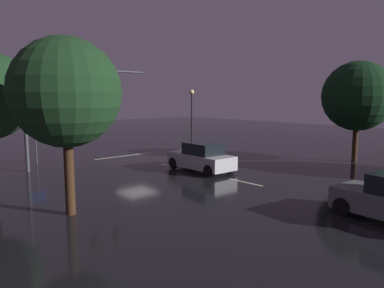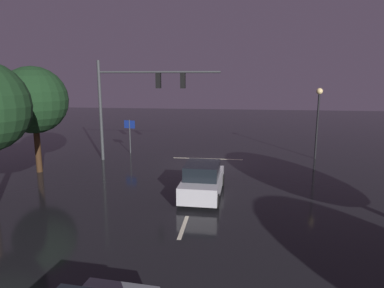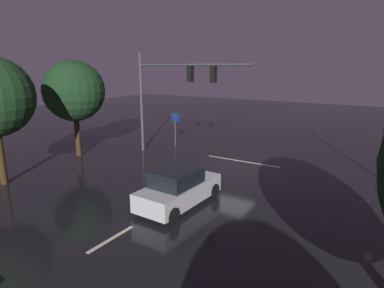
{
  "view_description": "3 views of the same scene",
  "coord_description": "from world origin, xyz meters",
  "px_view_note": "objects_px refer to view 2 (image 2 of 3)",
  "views": [
    {
      "loc": [
        14.56,
        21.96,
        4.4
      ],
      "look_at": [
        -1.13,
        4.64,
        1.4
      ],
      "focal_mm": 34.39,
      "sensor_mm": 36.0,
      "label": 1
    },
    {
      "loc": [
        -1.96,
        22.62,
        5.86
      ],
      "look_at": [
        0.4,
        4.16,
        2.2
      ],
      "focal_mm": 32.33,
      "sensor_mm": 36.0,
      "label": 2
    },
    {
      "loc": [
        -8.1,
        17.4,
        6.04
      ],
      "look_at": [
        0.7,
        3.45,
        2.1
      ],
      "focal_mm": 30.48,
      "sensor_mm": 36.0,
      "label": 3
    }
  ],
  "objects_px": {
    "car_approaching": "(203,180)",
    "tree_right_far": "(34,100)",
    "route_sign": "(130,129)",
    "street_lamp_left_kerb": "(318,110)",
    "traffic_signal_assembly": "(137,92)"
  },
  "relations": [
    {
      "from": "traffic_signal_assembly",
      "to": "street_lamp_left_kerb",
      "type": "relative_size",
      "value": 1.67
    },
    {
      "from": "street_lamp_left_kerb",
      "to": "route_sign",
      "type": "xyz_separation_m",
      "value": [
        13.8,
        -0.03,
        -1.66
      ]
    },
    {
      "from": "traffic_signal_assembly",
      "to": "route_sign",
      "type": "height_order",
      "value": "traffic_signal_assembly"
    },
    {
      "from": "car_approaching",
      "to": "tree_right_far",
      "type": "height_order",
      "value": "tree_right_far"
    },
    {
      "from": "street_lamp_left_kerb",
      "to": "tree_right_far",
      "type": "xyz_separation_m",
      "value": [
        17.83,
        5.83,
        0.91
      ]
    },
    {
      "from": "tree_right_far",
      "to": "route_sign",
      "type": "bearing_deg",
      "value": -124.51
    },
    {
      "from": "route_sign",
      "to": "tree_right_far",
      "type": "distance_m",
      "value": 7.56
    },
    {
      "from": "street_lamp_left_kerb",
      "to": "route_sign",
      "type": "relative_size",
      "value": 1.94
    },
    {
      "from": "traffic_signal_assembly",
      "to": "car_approaching",
      "type": "bearing_deg",
      "value": 127.51
    },
    {
      "from": "traffic_signal_assembly",
      "to": "car_approaching",
      "type": "relative_size",
      "value": 1.91
    },
    {
      "from": "street_lamp_left_kerb",
      "to": "tree_right_far",
      "type": "height_order",
      "value": "tree_right_far"
    },
    {
      "from": "street_lamp_left_kerb",
      "to": "tree_right_far",
      "type": "relative_size",
      "value": 0.78
    },
    {
      "from": "traffic_signal_assembly",
      "to": "street_lamp_left_kerb",
      "type": "height_order",
      "value": "traffic_signal_assembly"
    },
    {
      "from": "car_approaching",
      "to": "traffic_signal_assembly",
      "type": "bearing_deg",
      "value": -52.49
    },
    {
      "from": "car_approaching",
      "to": "street_lamp_left_kerb",
      "type": "height_order",
      "value": "street_lamp_left_kerb"
    }
  ]
}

